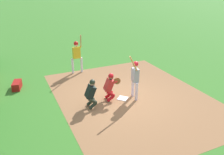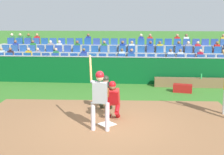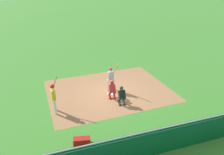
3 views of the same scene
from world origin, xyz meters
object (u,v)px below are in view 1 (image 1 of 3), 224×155
(home_plate_marker, at_px, (123,98))
(home_plate_umpire, at_px, (91,92))
(batter_at_plate, at_px, (135,76))
(on_deck_batter, at_px, (77,53))
(equipment_duffel_bag, at_px, (17,85))
(catcher_crouching, at_px, (110,85))

(home_plate_marker, bearing_deg, home_plate_umpire, -82.80)
(batter_at_plate, height_order, on_deck_batter, on_deck_batter)
(home_plate_umpire, relative_size, on_deck_batter, 0.56)
(equipment_duffel_bag, xyz_separation_m, on_deck_batter, (-0.98, 3.36, 1.00))
(batter_at_plate, height_order, catcher_crouching, batter_at_plate)
(home_plate_marker, xyz_separation_m, equipment_duffel_bag, (-2.98, -4.45, 0.17))
(home_plate_marker, height_order, on_deck_batter, on_deck_batter)
(home_plate_marker, distance_m, batter_at_plate, 1.22)
(equipment_duffel_bag, bearing_deg, catcher_crouching, 65.32)
(home_plate_umpire, xyz_separation_m, on_deck_batter, (-4.15, 0.46, 0.47))
(batter_at_plate, bearing_deg, home_plate_marker, -107.55)
(batter_at_plate, distance_m, home_plate_umpire, 2.10)
(catcher_crouching, relative_size, on_deck_batter, 0.57)
(batter_at_plate, relative_size, equipment_duffel_bag, 2.65)
(home_plate_marker, height_order, catcher_crouching, catcher_crouching)
(catcher_crouching, relative_size, home_plate_umpire, 1.00)
(home_plate_marker, relative_size, equipment_duffel_bag, 0.53)
(home_plate_marker, height_order, batter_at_plate, batter_at_plate)
(batter_at_plate, distance_m, equipment_duffel_bag, 5.94)
(catcher_crouching, distance_m, equipment_duffel_bag, 4.85)
(batter_at_plate, xyz_separation_m, catcher_crouching, (-0.28, -1.09, -0.39))
(home_plate_umpire, distance_m, on_deck_batter, 4.21)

